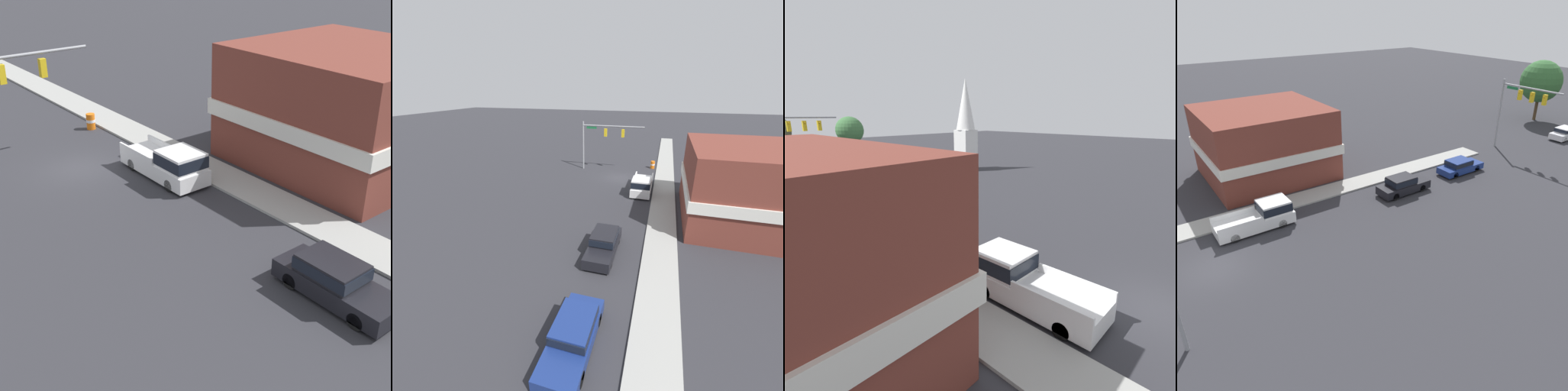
{
  "view_description": "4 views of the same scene",
  "coord_description": "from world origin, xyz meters",
  "views": [
    {
      "loc": [
        12.59,
        26.55,
        12.54
      ],
      "look_at": [
        -0.49,
        10.12,
        2.08
      ],
      "focal_mm": 50.0,
      "sensor_mm": 36.0,
      "label": 1
    },
    {
      "loc": [
        -5.09,
        32.36,
        11.12
      ],
      "look_at": [
        0.69,
        12.47,
        2.43
      ],
      "focal_mm": 24.0,
      "sensor_mm": 36.0,
      "label": 2
    },
    {
      "loc": [
        -12.67,
        -2.09,
        7.55
      ],
      "look_at": [
        1.21,
        11.01,
        2.48
      ],
      "focal_mm": 28.0,
      "sensor_mm": 36.0,
      "label": 3
    },
    {
      "loc": [
        21.87,
        -2.94,
        15.17
      ],
      "look_at": [
        1.4,
        11.31,
        2.59
      ],
      "focal_mm": 35.0,
      "sensor_mm": 36.0,
      "label": 4
    }
  ],
  "objects": [
    {
      "name": "ground_plane",
      "position": [
        0.0,
        0.0,
        0.0
      ],
      "size": [
        200.0,
        200.0,
        0.0
      ],
      "primitive_type": "plane",
      "color": "#2D2D33"
    },
    {
      "name": "far_signal_assembly",
      "position": [
        -2.97,
        33.73,
        5.72
      ],
      "size": [
        7.18,
        0.49,
        7.78
      ],
      "color": "gray",
      "rests_on": "ground"
    },
    {
      "name": "car_lead",
      "position": [
        -1.76,
        16.78,
        0.82
      ],
      "size": [
        1.82,
        4.87,
        1.58
      ],
      "color": "black",
      "rests_on": "ground"
    },
    {
      "name": "car_second_ahead",
      "position": [
        -2.08,
        24.34,
        0.73
      ],
      "size": [
        1.85,
        4.82,
        1.39
      ],
      "color": "black",
      "rests_on": "ground"
    },
    {
      "name": "pickup_truck_parked",
      "position": [
        -3.26,
        4.41,
        0.95
      ],
      "size": [
        2.07,
        5.76,
        1.93
      ],
      "color": "black",
      "rests_on": "ground"
    },
    {
      "name": "church_steeple",
      "position": [
        17.03,
        28.71,
        6.44
      ],
      "size": [
        2.57,
        2.57,
        12.31
      ],
      "color": "white",
      "rests_on": "ground"
    },
    {
      "name": "backdrop_tree_center",
      "position": [
        8.77,
        46.42,
        5.17
      ],
      "size": [
        4.21,
        4.21,
        7.31
      ],
      "color": "#4C3823",
      "rests_on": "ground"
    }
  ]
}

